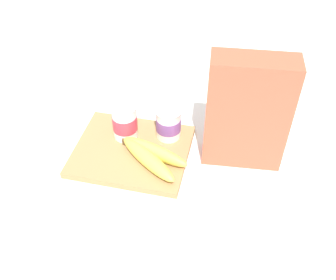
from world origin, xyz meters
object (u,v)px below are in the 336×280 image
cereal_box (247,113)px  yogurt_cup_front (125,122)px  yogurt_cup_back (169,123)px  banana_bunch (151,155)px  cutting_board (132,151)px

cereal_box → yogurt_cup_front: bearing=175.2°
yogurt_cup_back → banana_bunch: (-0.02, -0.10, -0.02)m
banana_bunch → yogurt_cup_front: bearing=139.6°
cereal_box → yogurt_cup_back: cereal_box is taller
cutting_board → yogurt_cup_back: size_ratio=3.32×
yogurt_cup_front → banana_bunch: (0.09, -0.07, -0.03)m
cutting_board → cereal_box: cereal_box is taller
cutting_board → yogurt_cup_back: (0.08, 0.07, 0.05)m
cereal_box → yogurt_cup_front: cereal_box is taller
yogurt_cup_front → banana_bunch: bearing=-40.4°
cutting_board → cereal_box: bearing=10.1°
cutting_board → yogurt_cup_front: bearing=122.7°
banana_bunch → cutting_board: bearing=153.1°
cereal_box → cutting_board: bearing=-175.4°
cereal_box → yogurt_cup_back: size_ratio=3.36×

